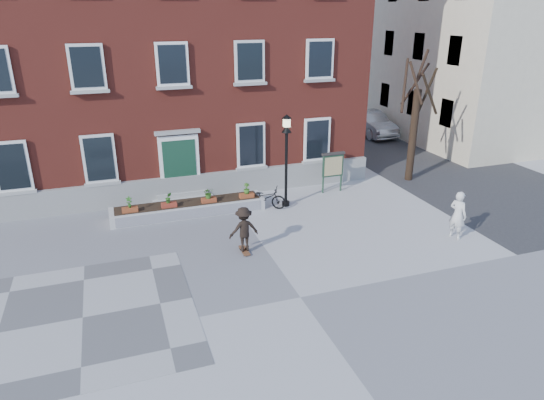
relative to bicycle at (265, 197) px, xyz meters
name	(u,v)px	position (x,y,z in m)	size (l,w,h in m)	color
ground	(300,297)	(-1.16, -6.83, -0.47)	(100.00, 100.00, 0.00)	#A1A1A4
checker_patch	(83,318)	(-7.16, -5.83, -0.46)	(6.00, 6.00, 0.01)	#565658
bicycle	(265,197)	(0.00, 0.00, 0.00)	(0.62, 1.79, 0.94)	black
parked_car	(370,123)	(10.60, 9.88, 0.31)	(1.66, 4.75, 1.57)	#AFB2B4
bystander	(458,215)	(5.72, -4.98, 0.43)	(0.66, 0.43, 1.80)	silver
brick_building	(156,43)	(-3.16, 7.14, 5.83)	(18.40, 10.85, 12.60)	maroon
planter_assembly	(189,207)	(-3.15, 0.34, -0.16)	(6.20, 1.12, 1.15)	silver
bare_tree	(414,124)	(7.85, 1.18, 2.32)	(1.83, 1.83, 6.16)	black
side_street	(432,21)	(16.83, 12.95, 6.55)	(15.20, 36.00, 14.50)	#353538
lamp_post	(286,148)	(0.92, -0.05, 2.07)	(0.40, 0.40, 3.93)	black
notice_board	(333,166)	(3.51, 0.83, 0.79)	(1.10, 0.16, 1.87)	#1C3825
skateboarder	(244,229)	(-1.93, -3.56, 0.39)	(1.06, 0.78, 1.66)	brown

